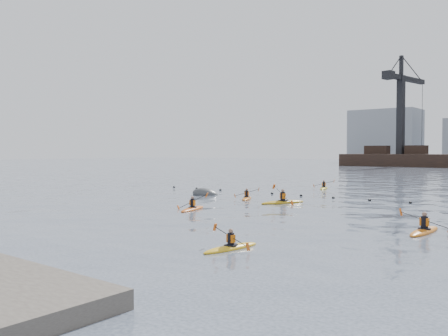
# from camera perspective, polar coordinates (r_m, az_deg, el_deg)

# --- Properties ---
(ground) EXTENTS (400.00, 400.00, 0.00)m
(ground) POSITION_cam_1_polar(r_m,az_deg,el_deg) (22.13, -15.35, -7.86)
(ground) COLOR #36404F
(ground) RESTS_ON ground
(float_line) EXTENTS (33.24, 0.73, 0.24)m
(float_line) POSITION_cam_1_polar(r_m,az_deg,el_deg) (39.96, 11.22, -3.40)
(float_line) COLOR black
(float_line) RESTS_ON ground
(kayaker_0) EXTENTS (2.14, 3.19, 1.26)m
(kayaker_0) POSITION_cam_1_polar(r_m,az_deg,el_deg) (30.67, -3.81, -4.87)
(kayaker_0) COLOR #D15813
(kayaker_0) RESTS_ON ground
(kayaker_1) EXTENTS (1.93, 2.87, 1.01)m
(kayaker_1) POSITION_cam_1_polar(r_m,az_deg,el_deg) (18.47, 0.83, -9.48)
(kayaker_1) COLOR yellow
(kayaker_1) RESTS_ON ground
(kayaker_2) EXTENTS (1.88, 2.92, 1.05)m
(kayaker_2) POSITION_cam_1_polar(r_m,az_deg,el_deg) (37.53, 2.75, -3.61)
(kayaker_2) COLOR #C26212
(kayaker_2) RESTS_ON ground
(kayaker_3) EXTENTS (2.40, 3.65, 1.48)m
(kayaker_3) POSITION_cam_1_polar(r_m,az_deg,el_deg) (34.68, 7.08, -4.05)
(kayaker_3) COLOR gold
(kayaker_3) RESTS_ON ground
(kayaker_4) EXTENTS (2.33, 3.44, 1.18)m
(kayaker_4) POSITION_cam_1_polar(r_m,az_deg,el_deg) (24.01, 22.95, -6.92)
(kayaker_4) COLOR orange
(kayaker_4) RESTS_ON ground
(kayaker_5) EXTENTS (2.06, 3.17, 1.09)m
(kayaker_5) POSITION_cam_1_polar(r_m,az_deg,el_deg) (48.77, 11.92, -2.35)
(kayaker_5) COLOR gold
(kayaker_5) RESTS_ON ground
(mooring_buoy) EXTENTS (2.82, 2.65, 1.62)m
(mooring_buoy) POSITION_cam_1_polar(r_m,az_deg,el_deg) (41.00, -2.21, -3.26)
(mooring_buoy) COLOR #404346
(mooring_buoy) RESTS_ON ground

